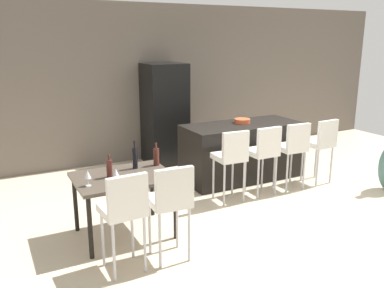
# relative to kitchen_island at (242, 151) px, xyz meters

# --- Properties ---
(ground_plane) EXTENTS (10.00, 10.00, 0.00)m
(ground_plane) POSITION_rel_kitchen_island_xyz_m (-0.30, -0.96, -0.46)
(ground_plane) COLOR beige
(back_wall) EXTENTS (10.00, 0.12, 2.90)m
(back_wall) POSITION_rel_kitchen_island_xyz_m (-0.30, 1.85, 0.99)
(back_wall) COLOR #665B51
(back_wall) RESTS_ON ground_plane
(kitchen_island) EXTENTS (1.96, 0.84, 0.92)m
(kitchen_island) POSITION_rel_kitchen_island_xyz_m (0.00, 0.00, 0.00)
(kitchen_island) COLOR black
(kitchen_island) RESTS_ON ground_plane
(bar_chair_left) EXTENTS (0.42, 0.42, 1.05)m
(bar_chair_left) POSITION_rel_kitchen_island_xyz_m (-0.73, -0.80, 0.24)
(bar_chair_left) COLOR silver
(bar_chair_left) RESTS_ON ground_plane
(bar_chair_middle) EXTENTS (0.40, 0.40, 1.05)m
(bar_chair_middle) POSITION_rel_kitchen_island_xyz_m (-0.17, -0.80, 0.24)
(bar_chair_middle) COLOR silver
(bar_chair_middle) RESTS_ON ground_plane
(bar_chair_right) EXTENTS (0.42, 0.42, 1.05)m
(bar_chair_right) POSITION_rel_kitchen_island_xyz_m (0.38, -0.80, 0.24)
(bar_chair_right) COLOR silver
(bar_chair_right) RESTS_ON ground_plane
(bar_chair_far) EXTENTS (0.43, 0.43, 1.05)m
(bar_chair_far) POSITION_rel_kitchen_island_xyz_m (0.96, -0.80, 0.24)
(bar_chair_far) COLOR silver
(bar_chair_far) RESTS_ON ground_plane
(dining_table) EXTENTS (1.11, 0.84, 0.74)m
(dining_table) POSITION_rel_kitchen_island_xyz_m (-2.38, -1.08, 0.20)
(dining_table) COLOR #4C4238
(dining_table) RESTS_ON ground_plane
(dining_chair_near) EXTENTS (0.42, 0.42, 1.05)m
(dining_chair_near) POSITION_rel_kitchen_island_xyz_m (-2.63, -1.86, 0.24)
(dining_chair_near) COLOR silver
(dining_chair_near) RESTS_ON ground_plane
(dining_chair_far) EXTENTS (0.42, 0.42, 1.05)m
(dining_chair_far) POSITION_rel_kitchen_island_xyz_m (-2.14, -1.86, 0.24)
(dining_chair_far) COLOR silver
(dining_chair_far) RESTS_ON ground_plane
(wine_bottle_right) EXTENTS (0.07, 0.07, 0.28)m
(wine_bottle_right) POSITION_rel_kitchen_island_xyz_m (-1.89, -0.89, 0.39)
(wine_bottle_right) COLOR #471E19
(wine_bottle_right) RESTS_ON dining_table
(wine_bottle_corner) EXTENTS (0.07, 0.07, 0.27)m
(wine_bottle_corner) POSITION_rel_kitchen_island_xyz_m (-2.54, -1.07, 0.39)
(wine_bottle_corner) COLOR #471E19
(wine_bottle_corner) RESTS_ON dining_table
(wine_bottle_end) EXTENTS (0.06, 0.06, 0.35)m
(wine_bottle_end) POSITION_rel_kitchen_island_xyz_m (-2.17, -0.89, 0.41)
(wine_bottle_end) COLOR black
(wine_bottle_end) RESTS_ON dining_table
(wine_glass_left) EXTENTS (0.07, 0.07, 0.17)m
(wine_glass_left) POSITION_rel_kitchen_island_xyz_m (-2.82, -1.23, 0.40)
(wine_glass_left) COLOR silver
(wine_glass_left) RESTS_ON dining_table
(wine_glass_middle) EXTENTS (0.07, 0.07, 0.17)m
(wine_glass_middle) POSITION_rel_kitchen_island_xyz_m (-2.53, -1.32, 0.40)
(wine_glass_middle) COLOR silver
(wine_glass_middle) RESTS_ON dining_table
(refrigerator) EXTENTS (0.72, 0.68, 1.84)m
(refrigerator) POSITION_rel_kitchen_island_xyz_m (-0.77, 1.41, 0.46)
(refrigerator) COLOR black
(refrigerator) RESTS_ON ground_plane
(fruit_bowl) EXTENTS (0.26, 0.26, 0.07)m
(fruit_bowl) POSITION_rel_kitchen_island_xyz_m (0.03, 0.06, 0.50)
(fruit_bowl) COLOR #C6512D
(fruit_bowl) RESTS_ON kitchen_island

